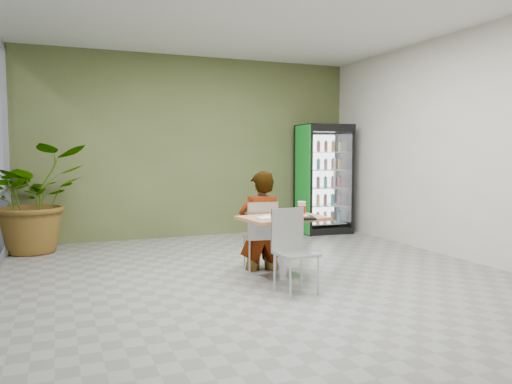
# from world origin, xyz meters

# --- Properties ---
(ground) EXTENTS (7.00, 7.00, 0.00)m
(ground) POSITION_xyz_m (0.00, 0.00, 0.00)
(ground) COLOR gray
(ground) RESTS_ON ground
(room_envelope) EXTENTS (6.00, 7.00, 3.20)m
(room_envelope) POSITION_xyz_m (0.00, 0.00, 1.60)
(room_envelope) COLOR silver
(room_envelope) RESTS_ON ground
(dining_table) EXTENTS (1.03, 0.77, 0.75)m
(dining_table) POSITION_xyz_m (0.19, 0.10, 0.54)
(dining_table) COLOR #B07A4B
(dining_table) RESTS_ON ground
(chair_far) EXTENTS (0.45, 0.46, 0.89)m
(chair_far) POSITION_xyz_m (0.12, 0.60, 0.52)
(chair_far) COLOR #B4B6B9
(chair_far) RESTS_ON ground
(chair_near) EXTENTS (0.43, 0.43, 0.90)m
(chair_near) POSITION_xyz_m (0.06, -0.40, 0.53)
(chair_near) COLOR #B4B6B9
(chair_near) RESTS_ON ground
(seated_woman) EXTENTS (0.63, 0.46, 1.57)m
(seated_woman) POSITION_xyz_m (0.14, 0.65, 0.49)
(seated_woman) COLOR black
(seated_woman) RESTS_ON ground
(pizza_plate) EXTENTS (0.29, 0.22, 0.03)m
(pizza_plate) POSITION_xyz_m (0.07, 0.13, 0.77)
(pizza_plate) COLOR white
(pizza_plate) RESTS_ON dining_table
(soda_cup) EXTENTS (0.10, 0.10, 0.17)m
(soda_cup) POSITION_xyz_m (0.43, 0.08, 0.83)
(soda_cup) COLOR white
(soda_cup) RESTS_ON dining_table
(napkin_stack) EXTENTS (0.17, 0.17, 0.02)m
(napkin_stack) POSITION_xyz_m (-0.09, -0.03, 0.76)
(napkin_stack) COLOR white
(napkin_stack) RESTS_ON dining_table
(cafeteria_tray) EXTENTS (0.49, 0.41, 0.02)m
(cafeteria_tray) POSITION_xyz_m (0.24, -0.13, 0.76)
(cafeteria_tray) COLOR black
(cafeteria_tray) RESTS_ON dining_table
(beverage_fridge) EXTENTS (0.97, 0.77, 2.02)m
(beverage_fridge) POSITION_xyz_m (2.38, 2.99, 1.01)
(beverage_fridge) COLOR black
(beverage_fridge) RESTS_ON ground
(potted_plant) EXTENTS (1.85, 1.75, 1.63)m
(potted_plant) POSITION_xyz_m (-2.61, 2.98, 0.82)
(potted_plant) COLOR #3C6B2B
(potted_plant) RESTS_ON ground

